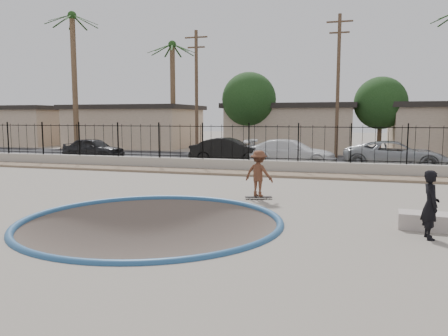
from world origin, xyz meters
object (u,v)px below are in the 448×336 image
at_px(videographer, 430,205).
at_px(car_c, 291,153).
at_px(skater, 259,176).
at_px(car_a, 94,148).
at_px(skateboard, 259,197).
at_px(concrete_ledge, 433,221).
at_px(car_b, 230,151).
at_px(car_d, 395,155).

height_order(videographer, car_c, videographer).
relative_size(skater, car_a, 0.38).
distance_m(skateboard, videographer, 6.06).
relative_size(concrete_ledge, car_c, 0.31).
bearing_deg(car_c, concrete_ledge, -154.10).
bearing_deg(skateboard, car_b, 91.08).
bearing_deg(car_a, skater, -124.97).
distance_m(skater, car_c, 10.41).
distance_m(videographer, car_b, 16.57).
height_order(car_b, car_d, car_b).
bearing_deg(car_d, videographer, -179.72).
distance_m(car_b, car_c, 3.63).
relative_size(skateboard, car_d, 0.17).
bearing_deg(car_a, videographer, -124.75).
bearing_deg(videographer, skater, 45.06).
bearing_deg(car_b, skater, -161.78).
height_order(skateboard, concrete_ledge, concrete_ledge).
distance_m(skater, car_a, 17.06).
height_order(skater, car_b, skater).
height_order(concrete_ledge, car_b, car_b).
bearing_deg(concrete_ledge, car_b, 124.27).
bearing_deg(car_a, car_b, -87.84).
bearing_deg(car_d, skateboard, 155.50).
bearing_deg(skater, car_c, -72.81).
xyz_separation_m(skater, car_a, (-13.33, 10.64, -0.05)).
bearing_deg(skateboard, concrete_ledge, -48.59).
xyz_separation_m(skater, skateboard, (0.00, -0.00, -0.72)).
xyz_separation_m(car_a, car_d, (18.53, -0.24, 0.04)).
distance_m(videographer, car_c, 14.98).
height_order(skater, concrete_ledge, skater).
distance_m(car_b, car_d, 9.16).
distance_m(car_c, car_d, 5.54).
distance_m(skater, skateboard, 0.72).
bearing_deg(car_d, concrete_ledge, -178.86).
bearing_deg(car_c, skateboard, -174.30).
height_order(skateboard, car_d, car_d).
xyz_separation_m(skateboard, car_c, (-0.34, 10.40, 0.72)).
distance_m(concrete_ledge, car_a, 22.69).
distance_m(car_a, car_d, 18.53).
relative_size(skater, skateboard, 1.68).
bearing_deg(car_c, car_d, -86.17).
relative_size(videographer, car_c, 0.31).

